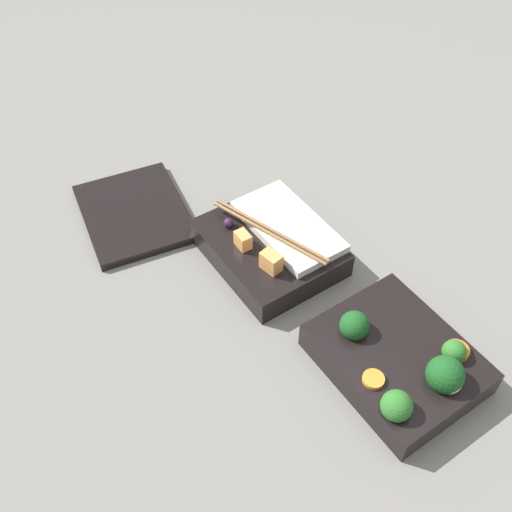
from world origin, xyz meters
TOP-DOWN VIEW (x-y plane):
  - ground_plane at (0.00, 0.00)m, footprint 3.00×3.00m
  - bento_tray_vegetable at (-0.11, 0.00)m, footprint 0.19×0.15m
  - bento_tray_rice at (0.13, 0.02)m, footprint 0.19×0.15m
  - bento_lid at (0.32, 0.14)m, footprint 0.21×0.18m

SIDE VIEW (x-z plane):
  - ground_plane at x=0.00m, z-range 0.00..0.00m
  - bento_lid at x=0.32m, z-range 0.00..0.01m
  - bento_tray_rice at x=0.13m, z-range -0.01..0.06m
  - bento_tray_vegetable at x=-0.11m, z-range -0.01..0.06m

